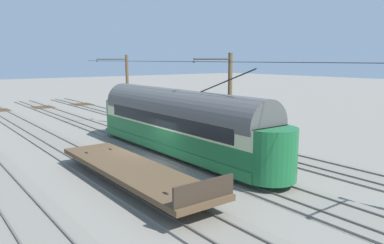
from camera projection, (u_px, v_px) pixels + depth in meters
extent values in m
plane|color=gray|center=(147.00, 164.00, 22.47)|extent=(220.00, 220.00, 0.00)
cube|color=slate|center=(241.00, 145.00, 27.07)|extent=(2.80, 80.00, 0.10)
cube|color=#59544C|center=(234.00, 146.00, 26.63)|extent=(0.07, 80.00, 0.08)
cube|color=#59544C|center=(248.00, 143.00, 27.48)|extent=(0.07, 80.00, 0.08)
cube|color=#47331E|center=(79.00, 104.00, 52.27)|extent=(2.50, 0.24, 0.08)
cube|color=#47331E|center=(80.00, 104.00, 51.75)|extent=(2.50, 0.24, 0.08)
cube|color=#47331E|center=(82.00, 104.00, 51.24)|extent=(2.50, 0.24, 0.08)
cube|color=#47331E|center=(84.00, 105.00, 50.73)|extent=(2.50, 0.24, 0.08)
cube|color=#47331E|center=(86.00, 105.00, 50.22)|extent=(2.50, 0.24, 0.08)
cube|color=slate|center=(182.00, 156.00, 24.00)|extent=(2.80, 80.00, 0.10)
cube|color=#59544C|center=(173.00, 157.00, 23.56)|extent=(0.07, 80.00, 0.08)
cube|color=#59544C|center=(191.00, 153.00, 24.41)|extent=(0.07, 80.00, 0.08)
cube|color=#47331E|center=(40.00, 106.00, 49.19)|extent=(2.50, 0.24, 0.08)
cube|color=#47331E|center=(41.00, 107.00, 48.68)|extent=(2.50, 0.24, 0.08)
cube|color=#47331E|center=(43.00, 107.00, 48.17)|extent=(2.50, 0.24, 0.08)
cube|color=#47331E|center=(44.00, 108.00, 47.65)|extent=(2.50, 0.24, 0.08)
cube|color=#47331E|center=(46.00, 108.00, 47.14)|extent=(2.50, 0.24, 0.08)
cube|color=slate|center=(107.00, 171.00, 20.92)|extent=(2.80, 80.00, 0.10)
cube|color=#59544C|center=(94.00, 171.00, 20.48)|extent=(0.07, 80.00, 0.08)
cube|color=#59544C|center=(118.00, 167.00, 21.33)|extent=(0.07, 80.00, 0.08)
cube|color=#47331E|center=(0.00, 112.00, 44.07)|extent=(2.50, 0.24, 0.08)
cube|color=slate|center=(5.00, 190.00, 17.84)|extent=(2.80, 80.00, 0.10)
cube|color=#59544C|center=(21.00, 185.00, 18.26)|extent=(0.07, 80.00, 0.08)
cube|color=#196033|center=(178.00, 145.00, 24.24)|extent=(2.65, 15.52, 0.55)
cube|color=#196033|center=(178.00, 134.00, 24.11)|extent=(2.55, 15.52, 0.95)
cube|color=#B7C699|center=(178.00, 118.00, 23.95)|extent=(2.55, 15.52, 1.05)
cylinder|color=#4C4C4C|center=(178.00, 110.00, 23.86)|extent=(2.65, 15.20, 2.65)
cylinder|color=#196033|center=(123.00, 116.00, 30.14)|extent=(2.55, 2.55, 2.55)
cylinder|color=#196033|center=(271.00, 154.00, 18.00)|extent=(2.55, 2.55, 2.55)
cube|color=black|center=(116.00, 102.00, 30.87)|extent=(1.63, 0.08, 0.36)
cube|color=black|center=(116.00, 106.00, 30.95)|extent=(1.73, 0.06, 0.80)
cube|color=black|center=(194.00, 117.00, 24.72)|extent=(0.04, 13.03, 0.80)
cube|color=black|center=(161.00, 120.00, 23.18)|extent=(0.04, 13.03, 0.80)
cylinder|color=silver|center=(116.00, 117.00, 31.18)|extent=(0.24, 0.06, 0.24)
cube|color=gray|center=(117.00, 128.00, 31.28)|extent=(1.94, 0.12, 0.20)
cylinder|color=black|center=(226.00, 81.00, 20.00)|extent=(0.07, 4.33, 1.48)
cylinder|color=black|center=(149.00, 134.00, 28.60)|extent=(0.10, 0.76, 0.76)
cylinder|color=black|center=(132.00, 136.00, 27.74)|extent=(0.10, 0.76, 0.76)
cylinder|color=black|center=(241.00, 162.00, 20.78)|extent=(0.10, 0.76, 0.76)
cylinder|color=black|center=(221.00, 167.00, 19.92)|extent=(0.10, 0.76, 0.76)
cube|color=brown|center=(132.00, 169.00, 18.38)|extent=(2.80, 11.60, 0.25)
cube|color=#33281E|center=(204.00, 191.00, 13.88)|extent=(2.80, 0.10, 0.80)
cylinder|color=black|center=(166.00, 203.00, 14.80)|extent=(0.10, 0.84, 0.84)
cylinder|color=black|center=(195.00, 195.00, 15.65)|extent=(0.10, 0.84, 0.84)
cylinder|color=black|center=(87.00, 159.00, 21.19)|extent=(0.10, 0.84, 0.84)
cylinder|color=black|center=(110.00, 156.00, 22.04)|extent=(0.10, 0.84, 0.84)
cylinder|color=brown|center=(128.00, 90.00, 35.36)|extent=(0.28, 0.28, 6.58)
cylinder|color=#2D2D2D|center=(112.00, 59.00, 34.02)|extent=(2.91, 0.10, 0.10)
sphere|color=#334733|center=(97.00, 61.00, 33.18)|extent=(0.16, 0.16, 0.16)
cylinder|color=brown|center=(230.00, 105.00, 24.25)|extent=(0.28, 0.28, 6.58)
cylinder|color=#2D2D2D|center=(213.00, 59.00, 22.91)|extent=(2.91, 0.10, 0.10)
sphere|color=#334733|center=(194.00, 62.00, 22.07)|extent=(0.16, 0.16, 0.16)
cylinder|color=black|center=(291.00, 62.00, 16.51)|extent=(0.03, 46.32, 0.03)
cylinder|color=black|center=(112.00, 59.00, 34.02)|extent=(2.91, 0.02, 0.02)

